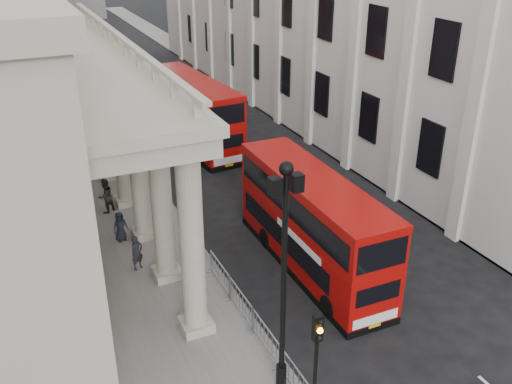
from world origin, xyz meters
The scene contains 12 objects.
sidewalk_west centered at (-3.00, 30.00, 0.06)m, with size 6.00×140.00×0.12m, color slate.
sidewalk_east centered at (13.50, 30.00, 0.06)m, with size 3.00×140.00×0.12m, color slate.
kerb centered at (-0.05, 30.00, 0.07)m, with size 0.20×140.00×0.14m, color slate.
lamp_post_south centered at (-0.60, 4.00, 4.91)m, with size 1.05×0.44×8.32m.
lamp_post_mid centered at (-0.60, 20.00, 4.91)m, with size 1.05×0.44×8.32m.
lamp_post_north centered at (-0.60, 36.00, 4.91)m, with size 1.05×0.44×8.32m.
traffic_light centered at (-0.50, 1.98, 3.11)m, with size 0.28×0.33×4.30m.
bus_near centered at (4.05, 10.22, 2.35)m, with size 2.61×10.42×4.49m.
bus_far centered at (4.41, 27.71, 2.47)m, with size 3.53×11.13×4.73m.
pedestrian_a centered at (-3.33, 13.16, 0.96)m, with size 0.61×0.40×1.67m, color black.
pedestrian_b centered at (-3.52, 19.42, 1.08)m, with size 0.94×0.73×1.92m, color #2A2521.
pedestrian_c centered at (-3.48, 16.03, 0.90)m, with size 0.76×0.49×1.55m, color black.
Camera 1 is at (-7.57, -9.23, 14.65)m, focal length 40.00 mm.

